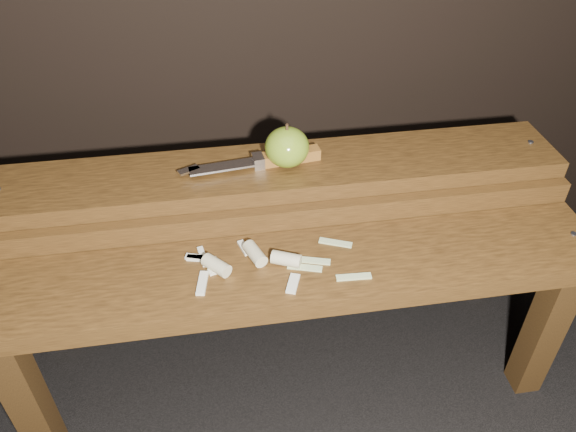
{
  "coord_description": "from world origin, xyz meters",
  "views": [
    {
      "loc": [
        -0.14,
        -0.8,
        1.15
      ],
      "look_at": [
        0.0,
        0.06,
        0.45
      ],
      "focal_mm": 35.0,
      "sensor_mm": 36.0,
      "label": 1
    }
  ],
  "objects": [
    {
      "name": "ground",
      "position": [
        0.0,
        0.0,
        0.0
      ],
      "size": [
        60.0,
        60.0,
        0.0
      ],
      "primitive_type": "plane",
      "color": "black"
    },
    {
      "name": "bench_front_tier",
      "position": [
        0.0,
        -0.06,
        0.35
      ],
      "size": [
        1.2,
        0.2,
        0.42
      ],
      "color": "#34200D",
      "rests_on": "ground"
    },
    {
      "name": "bench_rear_tier",
      "position": [
        0.0,
        0.17,
        0.41
      ],
      "size": [
        1.2,
        0.21,
        0.5
      ],
      "color": "#34200D",
      "rests_on": "ground"
    },
    {
      "name": "apple",
      "position": [
        0.02,
        0.17,
        0.54
      ],
      "size": [
        0.09,
        0.09,
        0.09
      ],
      "color": "olive",
      "rests_on": "bench_rear_tier"
    },
    {
      "name": "knife",
      "position": [
        -0.01,
        0.18,
        0.51
      ],
      "size": [
        0.3,
        0.06,
        0.03
      ],
      "color": "brown",
      "rests_on": "bench_rear_tier"
    },
    {
      "name": "apple_scraps",
      "position": [
        -0.08,
        -0.04,
        0.43
      ],
      "size": [
        0.34,
        0.16,
        0.03
      ],
      "color": "beige",
      "rests_on": "bench_front_tier"
    }
  ]
}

